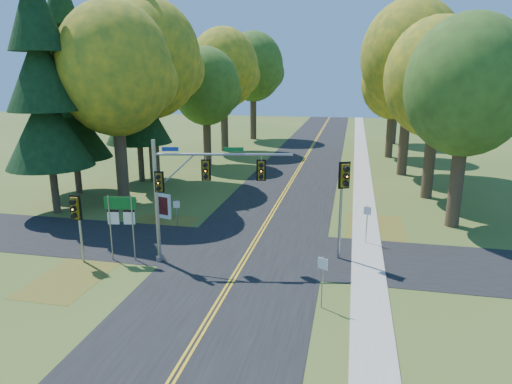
% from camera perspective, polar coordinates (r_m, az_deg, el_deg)
% --- Properties ---
extents(ground, '(160.00, 160.00, 0.00)m').
position_cam_1_polar(ground, '(23.07, -1.89, -9.16)').
color(ground, '#38531D').
rests_on(ground, ground).
extents(road_main, '(8.00, 160.00, 0.02)m').
position_cam_1_polar(road_main, '(23.07, -1.89, -9.14)').
color(road_main, black).
rests_on(road_main, ground).
extents(road_cross, '(60.00, 6.00, 0.02)m').
position_cam_1_polar(road_cross, '(24.86, -0.77, -7.33)').
color(road_cross, black).
rests_on(road_cross, ground).
extents(centerline_left, '(0.10, 160.00, 0.01)m').
position_cam_1_polar(centerline_left, '(23.09, -2.13, -9.09)').
color(centerline_left, gold).
rests_on(centerline_left, road_main).
extents(centerline_right, '(0.10, 160.00, 0.01)m').
position_cam_1_polar(centerline_right, '(23.04, -1.64, -9.13)').
color(centerline_right, gold).
rests_on(centerline_right, road_main).
extents(sidewalk_east, '(1.60, 160.00, 0.06)m').
position_cam_1_polar(sidewalk_east, '(22.51, 13.88, -10.17)').
color(sidewalk_east, '#9E998E').
rests_on(sidewalk_east, ground).
extents(leaf_patch_w_near, '(4.00, 6.00, 0.00)m').
position_cam_1_polar(leaf_patch_w_near, '(28.65, -12.69, -4.67)').
color(leaf_patch_w_near, brown).
rests_on(leaf_patch_w_near, ground).
extents(leaf_patch_e, '(3.50, 8.00, 0.00)m').
position_cam_1_polar(leaf_patch_e, '(28.11, 14.80, -5.18)').
color(leaf_patch_e, brown).
rests_on(leaf_patch_e, ground).
extents(leaf_patch_w_far, '(3.00, 5.00, 0.00)m').
position_cam_1_polar(leaf_patch_w_far, '(23.49, -22.11, -9.85)').
color(leaf_patch_w_far, brown).
rests_on(leaf_patch_w_far, ground).
extents(tree_w_a, '(8.00, 8.00, 14.15)m').
position_cam_1_polar(tree_w_a, '(33.99, -17.09, 14.34)').
color(tree_w_a, '#38281C').
rests_on(tree_w_a, ground).
extents(tree_e_a, '(7.20, 7.20, 12.73)m').
position_cam_1_polar(tree_e_a, '(29.95, 25.00, 11.84)').
color(tree_e_a, '#38281C').
rests_on(tree_e_a, ground).
extents(tree_w_b, '(8.60, 8.60, 15.38)m').
position_cam_1_polar(tree_w_b, '(40.45, -13.10, 15.80)').
color(tree_w_b, '#38281C').
rests_on(tree_w_b, ground).
extents(tree_e_b, '(7.60, 7.60, 13.33)m').
position_cam_1_polar(tree_e_b, '(36.52, 21.82, 13.00)').
color(tree_e_b, '#38281C').
rests_on(tree_e_b, ground).
extents(tree_w_c, '(6.80, 6.80, 11.91)m').
position_cam_1_polar(tree_w_c, '(47.29, -6.20, 12.94)').
color(tree_w_c, '#38281C').
rests_on(tree_w_c, ground).
extents(tree_e_c, '(8.80, 8.80, 15.79)m').
position_cam_1_polar(tree_e_c, '(44.43, 18.89, 15.66)').
color(tree_e_c, '#38281C').
rests_on(tree_e_c, ground).
extents(tree_w_d, '(8.20, 8.20, 14.56)m').
position_cam_1_polar(tree_w_d, '(55.78, -3.98, 15.13)').
color(tree_w_d, '#38281C').
rests_on(tree_w_d, ground).
extents(tree_e_d, '(7.00, 7.00, 12.32)m').
position_cam_1_polar(tree_e_d, '(53.51, 16.90, 12.92)').
color(tree_e_d, '#38281C').
rests_on(tree_e_d, ground).
extents(tree_w_e, '(8.40, 8.40, 14.97)m').
position_cam_1_polar(tree_w_e, '(66.07, -0.26, 15.34)').
color(tree_w_e, '#38281C').
rests_on(tree_w_e, ground).
extents(tree_e_e, '(7.80, 7.80, 13.74)m').
position_cam_1_polar(tree_e_e, '(64.27, 17.32, 13.94)').
color(tree_e_e, '#38281C').
rests_on(tree_e_e, ground).
extents(pine_a, '(5.60, 5.60, 19.48)m').
position_cam_1_polar(pine_a, '(32.95, -25.23, 13.09)').
color(pine_a, '#38281C').
rests_on(pine_a, ground).
extents(pine_b, '(5.60, 5.60, 17.31)m').
position_cam_1_polar(pine_b, '(37.92, -22.34, 11.86)').
color(pine_b, '#38281C').
rests_on(pine_b, ground).
extents(pine_c, '(5.60, 5.60, 20.56)m').
position_cam_1_polar(pine_c, '(40.73, -14.90, 14.73)').
color(pine_c, '#38281C').
rests_on(pine_c, ground).
extents(traffic_mast, '(6.78, 1.71, 6.24)m').
position_cam_1_polar(traffic_mast, '(22.48, -8.25, 0.86)').
color(traffic_mast, gray).
rests_on(traffic_mast, ground).
extents(east_signal_pole, '(0.56, 0.68, 5.14)m').
position_cam_1_polar(east_signal_pole, '(22.89, 10.87, 0.70)').
color(east_signal_pole, gray).
rests_on(east_signal_pole, ground).
extents(ped_signal_pole, '(0.57, 0.65, 3.59)m').
position_cam_1_polar(ped_signal_pole, '(24.03, -21.53, -2.45)').
color(ped_signal_pole, '#97989F').
rests_on(ped_signal_pole, ground).
extents(route_sign_cluster, '(1.59, 0.35, 3.45)m').
position_cam_1_polar(route_sign_cluster, '(23.86, -16.53, -2.74)').
color(route_sign_cluster, gray).
rests_on(route_sign_cluster, ground).
extents(info_kiosk, '(1.20, 0.48, 1.66)m').
position_cam_1_polar(info_kiosk, '(30.60, -11.57, -1.74)').
color(info_kiosk, white).
rests_on(info_kiosk, ground).
extents(reg_sign_e_north, '(0.40, 0.19, 2.22)m').
position_cam_1_polar(reg_sign_e_north, '(26.14, 13.71, -3.12)').
color(reg_sign_e_north, gray).
rests_on(reg_sign_e_north, ground).
extents(reg_sign_e_south, '(0.41, 0.20, 2.26)m').
position_cam_1_polar(reg_sign_e_south, '(18.77, 8.32, -9.97)').
color(reg_sign_e_south, gray).
rests_on(reg_sign_e_south, ground).
extents(reg_sign_w, '(0.37, 0.18, 2.03)m').
position_cam_1_polar(reg_sign_w, '(27.59, -9.88, -2.26)').
color(reg_sign_w, gray).
rests_on(reg_sign_w, ground).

